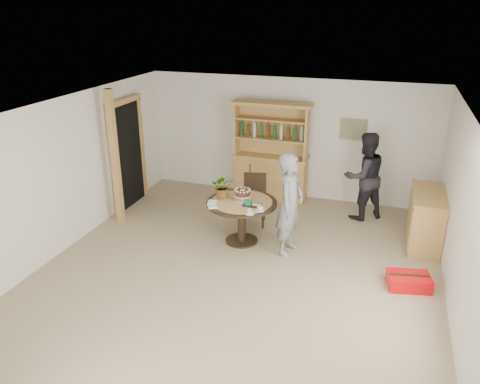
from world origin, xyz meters
The scene contains 17 objects.
ground centered at (0.00, 0.00, 0.00)m, with size 7.00×7.00×0.00m, color tan.
room_shell centered at (0.00, 0.01, 1.74)m, with size 6.04×7.04×2.52m.
doorway centered at (-2.93, 2.00, 1.11)m, with size 0.13×1.10×2.18m.
pine_post centered at (-2.70, 1.20, 1.25)m, with size 0.12×0.12×2.50m, color tan.
hutch centered at (-0.30, 3.24, 0.69)m, with size 1.62×0.54×2.04m.
sideboard centered at (2.74, 2.00, 0.47)m, with size 0.54×1.26×0.94m.
dining_table centered at (-0.26, 1.13, 0.60)m, with size 1.20×1.20×0.76m.
dining_chair centered at (-0.27, 1.95, 0.54)m, with size 0.50×0.50×0.95m.
birthday_cake centered at (-0.26, 1.18, 0.88)m, with size 0.30×0.30×0.20m.
flower_vase centered at (-0.61, 1.18, 0.97)m, with size 0.38×0.33×0.42m, color #3F7233.
gift_tray centered at (-0.04, 1.00, 0.79)m, with size 0.30×0.20×0.08m.
coffee_cup_a centered at (0.14, 0.85, 0.80)m, with size 0.15×0.15×0.09m.
coffee_cup_b centered at (0.02, 0.68, 0.79)m, with size 0.15×0.15×0.08m.
napkins centered at (-0.67, 0.81, 0.77)m, with size 0.24×0.33×0.03m.
teen_boy centered at (0.59, 1.03, 0.85)m, with size 0.62×0.41×1.70m, color slate.
adult_person centered at (1.63, 2.79, 0.85)m, with size 0.82×0.64×1.69m, color black.
red_suitcase centered at (2.50, 0.53, 0.10)m, with size 0.67×0.52×0.21m.
Camera 1 is at (1.97, -5.77, 3.86)m, focal length 35.00 mm.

